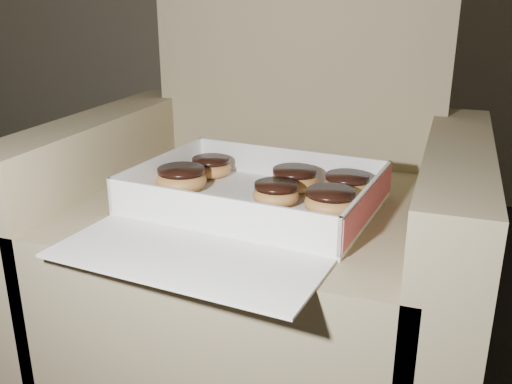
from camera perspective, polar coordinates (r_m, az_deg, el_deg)
The scene contains 13 objects.
armchair at distance 1.23m, azimuth 0.94°, elevation -4.75°, with size 0.86×0.72×0.90m.
bakery_box at distance 1.04m, azimuth -0.90°, elevation -1.50°, with size 0.48×0.55×0.07m.
donut_a at distance 1.14m, azimuth 3.88°, elevation 1.29°, with size 0.10×0.10×0.05m.
donut_b at distance 1.12m, azimuth 9.11°, elevation 0.71°, with size 0.09×0.09×0.05m.
donut_c at distance 1.14m, azimuth -7.46°, elevation 1.31°, with size 0.10×0.10×0.05m.
donut_d at distance 1.06m, azimuth 2.02°, elevation -0.14°, with size 0.09×0.09×0.04m.
donut_e at distance 1.02m, azimuth 7.46°, elevation -0.95°, with size 0.09×0.09×0.05m.
donut_f at distance 1.23m, azimuth -4.51°, elevation 2.53°, with size 0.09×0.09×0.04m.
crumb_a at distance 0.94m, azimuth 2.08°, elevation -4.31°, with size 0.01×0.01×0.00m, color black.
crumb_b at distance 1.05m, azimuth -7.32°, elevation -1.86°, with size 0.01×0.01×0.00m, color black.
crumb_c at distance 1.00m, azimuth 5.85°, elevation -2.89°, with size 0.01×0.01×0.00m, color black.
crumb_d at distance 0.95m, azimuth -1.32°, elevation -4.05°, with size 0.01×0.01×0.00m, color black.
crumb_e at distance 1.08m, azimuth -6.97°, elevation -1.11°, with size 0.01×0.01×0.00m, color black.
Camera 1 is at (0.67, -0.01, 0.79)m, focal length 40.00 mm.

